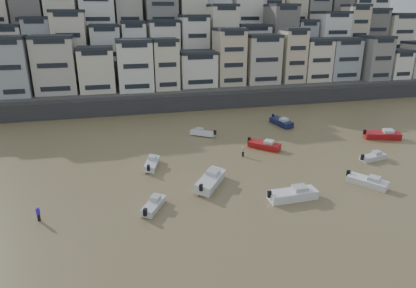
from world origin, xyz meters
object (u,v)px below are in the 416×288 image
object	(u,v)px
boat_f	(152,162)
boat_g	(383,134)
boat_c	(211,179)
boat_i	(281,121)
boat_j	(153,204)
boat_d	(373,156)
person_blue	(38,214)
boat_e	(264,144)
person_pink	(243,151)
boat_b	(368,180)
boat_h	(203,132)
boat_a	(293,193)

from	to	relation	value
boat_f	boat_g	distance (m)	41.00
boat_c	boat_i	distance (m)	30.82
boat_f	boat_j	xyz separation A→B (m)	(-1.18, -12.28, -0.08)
boat_d	boat_j	distance (m)	34.55
boat_i	person_blue	distance (m)	48.46
boat_e	person_pink	world-z (taller)	person_pink
boat_f	person_pink	xyz separation A→B (m)	(14.15, 0.69, 0.15)
boat_b	boat_j	xyz separation A→B (m)	(-27.35, 0.87, -0.09)
boat_b	boat_d	xyz separation A→B (m)	(6.56, 7.50, -0.09)
boat_d	boat_j	world-z (taller)	same
boat_h	boat_j	bearing A→B (deg)	102.02
boat_b	boat_i	size ratio (longest dim) A/B	0.85
boat_e	person_blue	size ratio (longest dim) A/B	3.35
boat_b	boat_d	size ratio (longest dim) A/B	1.14
boat_d	boat_f	xyz separation A→B (m)	(-32.73, 5.65, 0.08)
boat_i	person_blue	world-z (taller)	person_blue
boat_h	boat_j	world-z (taller)	boat_h
boat_h	person_blue	xyz separation A→B (m)	(-23.94, -24.01, 0.19)
boat_e	boat_f	size ratio (longest dim) A/B	1.10
person_pink	boat_e	bearing A→B (deg)	28.09
boat_a	boat_b	bearing A→B (deg)	3.46
boat_i	boat_f	bearing A→B (deg)	-70.48
boat_d	boat_e	world-z (taller)	boat_e
person_blue	boat_h	bearing A→B (deg)	45.08
boat_a	boat_b	world-z (taller)	boat_a
boat_b	boat_g	distance (m)	21.59
boat_b	boat_h	xyz separation A→B (m)	(-15.57, 25.45, -0.06)
boat_c	person_pink	bearing A→B (deg)	-5.93
boat_d	person_blue	world-z (taller)	person_blue
boat_i	boat_j	bearing A→B (deg)	-55.38
boat_a	boat_j	xyz separation A→B (m)	(-16.32, 1.81, -0.24)
boat_b	boat_h	world-z (taller)	boat_b
boat_a	boat_b	size ratio (longest dim) A/B	1.20
boat_a	person_pink	bearing A→B (deg)	92.42
boat_c	boat_i	bearing A→B (deg)	-7.31
boat_f	boat_g	xyz separation A→B (m)	(40.92, 2.62, 0.18)
boat_b	boat_c	distance (m)	20.20
boat_g	person_pink	distance (m)	26.83
boat_e	person_pink	size ratio (longest dim) A/B	3.35
boat_a	boat_g	size ratio (longest dim) A/B	0.98
person_blue	boat_i	bearing A→B (deg)	33.18
boat_a	boat_h	bearing A→B (deg)	98.35
boat_a	boat_d	distance (m)	19.51
boat_a	boat_f	size ratio (longest dim) A/B	1.22
boat_c	boat_h	bearing A→B (deg)	23.60
boat_a	boat_d	bearing A→B (deg)	24.21
boat_j	person_pink	distance (m)	20.08
boat_c	boat_f	size ratio (longest dim) A/B	1.34
boat_e	boat_i	xyz separation A→B (m)	(8.51, 11.68, 0.07)
boat_b	boat_e	bearing A→B (deg)	171.46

